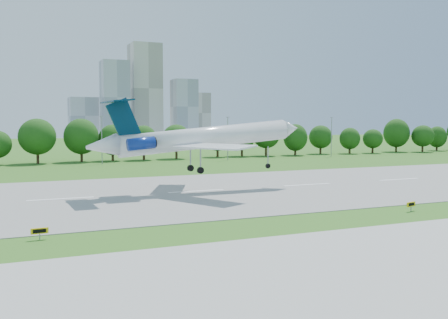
% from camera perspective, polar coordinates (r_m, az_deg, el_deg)
% --- Properties ---
extents(ground, '(600.00, 600.00, 0.00)m').
position_cam_1_polar(ground, '(48.57, -15.57, -8.64)').
color(ground, '#2F631A').
rests_on(ground, ground).
extents(runway, '(400.00, 45.00, 0.08)m').
position_cam_1_polar(runway, '(73.03, -18.14, -4.34)').
color(runway, gray).
rests_on(runway, ground).
extents(taxiway, '(400.00, 23.00, 0.08)m').
position_cam_1_polar(taxiway, '(31.48, -11.13, -15.68)').
color(taxiway, '#ADADA8').
rests_on(taxiway, ground).
extents(tree_line, '(288.40, 8.40, 10.40)m').
position_cam_1_polar(tree_line, '(139.19, -20.57, 2.16)').
color(tree_line, '#382314').
rests_on(tree_line, ground).
extents(light_poles, '(175.90, 0.25, 12.19)m').
position_cam_1_polar(light_poles, '(129.11, -21.49, 2.06)').
color(light_poles, gray).
rests_on(light_poles, ground).
extents(skyline, '(127.00, 52.00, 80.00)m').
position_cam_1_polar(skyline, '(450.72, -9.45, 6.77)').
color(skyline, '#B2B2B7').
rests_on(skyline, ground).
extents(airliner, '(35.40, 25.70, 11.25)m').
position_cam_1_polar(airliner, '(76.47, -3.24, 2.50)').
color(airliner, white).
rests_on(airliner, ground).
extents(taxi_sign_centre, '(1.56, 0.29, 1.09)m').
position_cam_1_polar(taxi_sign_centre, '(48.98, -20.33, -7.68)').
color(taxi_sign_centre, gray).
rests_on(taxi_sign_centre, ground).
extents(taxi_sign_right, '(1.61, 0.60, 1.14)m').
position_cam_1_polar(taxi_sign_right, '(64.37, 20.59, -4.83)').
color(taxi_sign_right, gray).
rests_on(taxi_sign_right, ground).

